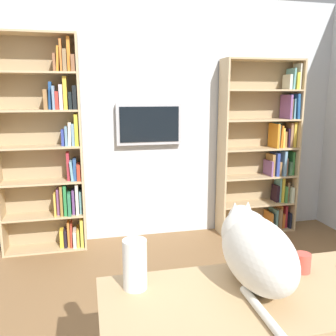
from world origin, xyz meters
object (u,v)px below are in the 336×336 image
wall_mounted_tv (149,124)px  paper_towel_roll (135,264)px  bookshelf_left (266,152)px  desk (287,315)px  cat (254,247)px  bookshelf_right (51,149)px  coffee_mug (302,263)px

wall_mounted_tv → paper_towel_roll: (0.50, 2.44, -0.43)m
bookshelf_left → desk: size_ratio=1.22×
cat → wall_mounted_tv: bearing=-88.9°
bookshelf_right → paper_towel_roll: bearing=103.3°
wall_mounted_tv → cat: 2.55m
paper_towel_roll → cat: bearing=172.3°
wall_mounted_tv → cat: (-0.05, 2.52, -0.37)m
wall_mounted_tv → cat: wall_mounted_tv is taller
bookshelf_right → coffee_mug: bearing=120.1°
cat → coffee_mug: size_ratio=7.21×
bookshelf_right → wall_mounted_tv: (-1.06, -0.08, 0.23)m
wall_mounted_tv → cat: bearing=91.1°
bookshelf_left → coffee_mug: (1.07, 2.39, -0.15)m
paper_towel_roll → coffee_mug: bearing=177.6°
desk → coffee_mug: size_ratio=17.43×
desk → cat: 0.33m
bookshelf_left → cat: (1.35, 2.43, -0.02)m
cat → coffee_mug: cat is taller
cat → coffee_mug: 0.32m
bookshelf_left → cat: bearing=60.9°
bookshelf_right → coffee_mug: bookshelf_right is taller
bookshelf_left → paper_towel_roll: size_ratio=8.75×
bookshelf_right → cat: (-1.10, 2.43, -0.14)m
desk → paper_towel_roll: 0.73m
bookshelf_right → wall_mounted_tv: size_ratio=3.06×
desk → paper_towel_roll: bearing=-16.4°
desk → coffee_mug: (-0.17, -0.16, 0.16)m
bookshelf_right → desk: size_ratio=1.33×
desk → coffee_mug: bearing=-136.8°
bookshelf_left → cat: size_ratio=2.94×
wall_mounted_tv → coffee_mug: bearing=97.7°
cat → paper_towel_roll: size_ratio=2.97×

